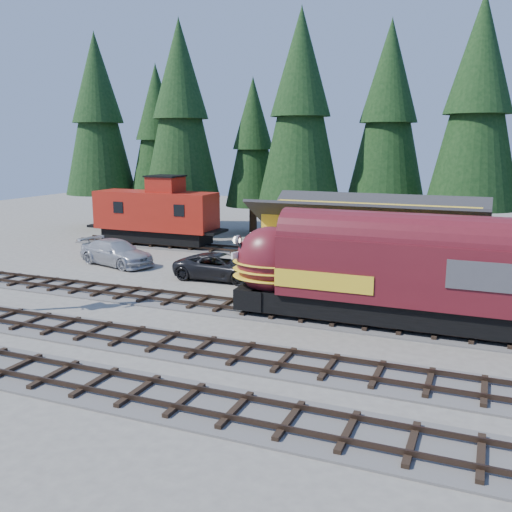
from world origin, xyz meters
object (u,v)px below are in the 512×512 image
at_px(caboose, 156,214).
at_px(pickup_truck_a, 221,267).
at_px(pickup_truck_b, 116,253).
at_px(locomotive, 376,276).
at_px(depot, 368,239).

relative_size(caboose, pickup_truck_a, 1.77).
xyz_separation_m(caboose, pickup_truck_b, (1.49, -7.55, -1.77)).
distance_m(caboose, pickup_truck_a, 13.36).
xyz_separation_m(locomotive, pickup_truck_b, (-19.13, 6.45, -1.50)).
relative_size(depot, locomotive, 0.87).
bearing_deg(pickup_truck_a, pickup_truck_b, 81.04).
height_order(caboose, pickup_truck_b, caboose).
distance_m(pickup_truck_a, pickup_truck_b, 8.62).
bearing_deg(pickup_truck_a, caboose, 47.50).
distance_m(locomotive, caboose, 24.92).
xyz_separation_m(locomotive, caboose, (-20.62, 14.00, 0.26)).
bearing_deg(caboose, locomotive, -34.18).
bearing_deg(caboose, pickup_truck_b, -78.85).
height_order(depot, locomotive, depot).
bearing_deg(depot, locomotive, -75.14).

